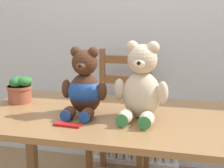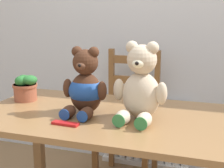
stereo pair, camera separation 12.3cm
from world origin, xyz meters
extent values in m
cube|color=silver|center=(0.00, 1.43, 1.30)|extent=(8.00, 0.04, 2.60)
cylinder|color=white|center=(-0.41, 1.36, 0.29)|extent=(0.06, 0.06, 0.59)
cylinder|color=white|center=(-0.34, 1.36, 0.29)|extent=(0.06, 0.06, 0.59)
cylinder|color=white|center=(-0.27, 1.36, 0.29)|extent=(0.06, 0.06, 0.59)
cylinder|color=white|center=(-0.21, 1.36, 0.29)|extent=(0.06, 0.06, 0.59)
cylinder|color=white|center=(-0.14, 1.36, 0.29)|extent=(0.06, 0.06, 0.59)
cylinder|color=white|center=(-0.07, 1.36, 0.29)|extent=(0.06, 0.06, 0.59)
cylinder|color=white|center=(0.00, 1.36, 0.29)|extent=(0.06, 0.06, 0.59)
cylinder|color=white|center=(0.06, 1.36, 0.29)|extent=(0.06, 0.06, 0.59)
cylinder|color=white|center=(0.13, 1.36, 0.29)|extent=(0.06, 0.06, 0.59)
cylinder|color=white|center=(0.20, 1.36, 0.29)|extent=(0.06, 0.06, 0.59)
cylinder|color=white|center=(0.27, 1.36, 0.29)|extent=(0.06, 0.06, 0.59)
cube|color=white|center=(-0.07, 1.36, 0.02)|extent=(0.74, 0.10, 0.04)
cube|color=olive|center=(0.00, 0.39, 0.75)|extent=(1.52, 0.78, 0.03)
cube|color=olive|center=(-0.71, 0.73, 0.37)|extent=(0.06, 0.06, 0.73)
cube|color=brown|center=(-0.15, 1.07, 0.45)|extent=(0.41, 0.42, 0.03)
cube|color=brown|center=(-0.34, 0.88, 0.22)|extent=(0.04, 0.04, 0.44)
cube|color=brown|center=(0.04, 1.26, 0.50)|extent=(0.04, 0.04, 1.01)
cube|color=brown|center=(-0.34, 1.26, 0.50)|extent=(0.04, 0.04, 1.01)
cube|color=brown|center=(-0.15, 1.26, 0.93)|extent=(0.33, 0.03, 0.06)
cube|color=brown|center=(-0.15, 1.26, 0.76)|extent=(0.33, 0.03, 0.06)
ellipsoid|color=#472819|center=(-0.18, 0.38, 0.87)|extent=(0.17, 0.15, 0.21)
sphere|color=#472819|center=(-0.18, 0.38, 1.03)|extent=(0.13, 0.13, 0.13)
sphere|color=#472819|center=(-0.14, 0.38, 1.08)|extent=(0.06, 0.06, 0.06)
sphere|color=#472819|center=(-0.23, 0.38, 1.08)|extent=(0.06, 0.06, 0.06)
ellipsoid|color=brown|center=(-0.19, 0.33, 1.02)|extent=(0.06, 0.05, 0.04)
sphere|color=black|center=(-0.19, 0.31, 1.02)|extent=(0.02, 0.02, 0.02)
ellipsoid|color=#472819|center=(-0.09, 0.36, 0.89)|extent=(0.05, 0.05, 0.10)
ellipsoid|color=#472819|center=(-0.28, 0.36, 0.89)|extent=(0.05, 0.05, 0.10)
ellipsoid|color=#472819|center=(-0.14, 0.27, 0.79)|extent=(0.06, 0.11, 0.06)
cylinder|color=#1E4793|center=(-0.14, 0.22, 0.79)|extent=(0.06, 0.01, 0.06)
ellipsoid|color=#472819|center=(-0.23, 0.27, 0.79)|extent=(0.06, 0.11, 0.06)
cylinder|color=#1E4793|center=(-0.23, 0.22, 0.79)|extent=(0.06, 0.01, 0.06)
ellipsoid|color=#1E4793|center=(-0.18, 0.38, 0.88)|extent=(0.19, 0.16, 0.15)
ellipsoid|color=beige|center=(0.11, 0.38, 0.88)|extent=(0.20, 0.17, 0.23)
sphere|color=beige|center=(0.11, 0.38, 1.06)|extent=(0.15, 0.15, 0.15)
sphere|color=beige|center=(0.16, 0.38, 1.12)|extent=(0.06, 0.06, 0.06)
sphere|color=beige|center=(0.06, 0.38, 1.12)|extent=(0.06, 0.06, 0.06)
ellipsoid|color=white|center=(0.11, 0.33, 1.05)|extent=(0.06, 0.06, 0.05)
sphere|color=black|center=(0.11, 0.30, 1.05)|extent=(0.02, 0.02, 0.02)
ellipsoid|color=beige|center=(0.22, 0.35, 0.90)|extent=(0.06, 0.06, 0.11)
ellipsoid|color=beige|center=(0.00, 0.37, 0.90)|extent=(0.06, 0.06, 0.11)
ellipsoid|color=beige|center=(0.16, 0.26, 0.80)|extent=(0.08, 0.12, 0.07)
cylinder|color=#337F42|center=(0.15, 0.20, 0.80)|extent=(0.06, 0.01, 0.06)
ellipsoid|color=beige|center=(0.05, 0.26, 0.80)|extent=(0.08, 0.12, 0.07)
cylinder|color=#337F42|center=(0.05, 0.21, 0.80)|extent=(0.06, 0.01, 0.06)
cylinder|color=#9E5138|center=(-0.63, 0.49, 0.81)|extent=(0.14, 0.14, 0.10)
cylinder|color=#9E5138|center=(-0.63, 0.49, 0.85)|extent=(0.15, 0.15, 0.02)
ellipsoid|color=#286B2D|center=(-0.59, 0.48, 0.89)|extent=(0.09, 0.09, 0.06)
ellipsoid|color=#286B2D|center=(-0.66, 0.52, 0.88)|extent=(0.08, 0.07, 0.05)
ellipsoid|color=#286B2D|center=(-0.64, 0.46, 0.88)|extent=(0.08, 0.07, 0.06)
cube|color=red|center=(-0.20, 0.17, 0.77)|extent=(0.13, 0.05, 0.01)
camera|label=1|loc=(0.33, -1.12, 1.27)|focal=50.00mm
camera|label=2|loc=(0.45, -1.08, 1.27)|focal=50.00mm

